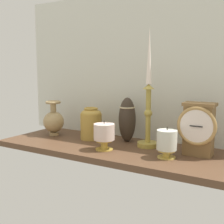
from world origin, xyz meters
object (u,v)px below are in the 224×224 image
object	(u,v)px
pillar_candle_near_clock	(104,134)
tall_ceramic_vase	(127,119)
mantel_clock	(198,128)
brass_vase_bulbous	(54,120)
brass_vase_jar	(91,123)
candlestick_tall_left	(148,106)
pillar_candle_front	(167,142)

from	to	relation	value
pillar_candle_near_clock	tall_ceramic_vase	world-z (taller)	tall_ceramic_vase
mantel_clock	tall_ceramic_vase	xyz separation A→B (cm)	(-31.90, 5.71, -0.36)
mantel_clock	tall_ceramic_vase	size ratio (longest dim) A/B	1.01
brass_vase_bulbous	brass_vase_jar	xyz separation A→B (cm)	(19.53, 2.94, 0.31)
brass_vase_bulbous	candlestick_tall_left	bearing A→B (deg)	4.57
mantel_clock	brass_vase_jar	bearing A→B (deg)	178.03
candlestick_tall_left	brass_vase_bulbous	bearing A→B (deg)	-175.43
mantel_clock	brass_vase_bulbous	world-z (taller)	mantel_clock
pillar_candle_front	pillar_candle_near_clock	distance (cm)	24.74
candlestick_tall_left	pillar_candle_front	bearing A→B (deg)	-41.78
candlestick_tall_left	tall_ceramic_vase	size ratio (longest dim) A/B	2.47
brass_vase_bulbous	tall_ceramic_vase	distance (cm)	36.39
brass_vase_bulbous	brass_vase_jar	distance (cm)	19.75
tall_ceramic_vase	mantel_clock	bearing A→B (deg)	-10.14
brass_vase_bulbous	tall_ceramic_vase	size ratio (longest dim) A/B	0.86
candlestick_tall_left	pillar_candle_front	world-z (taller)	candlestick_tall_left
pillar_candle_front	tall_ceramic_vase	distance (cm)	27.40
mantel_clock	pillar_candle_front	distance (cm)	12.83
pillar_candle_front	tall_ceramic_vase	size ratio (longest dim) A/B	0.58
pillar_candle_near_clock	tall_ceramic_vase	xyz separation A→B (cm)	(1.43, 16.32, 3.57)
brass_vase_jar	pillar_candle_front	distance (cm)	40.55
brass_vase_jar	pillar_candle_near_clock	distance (cm)	19.15
brass_vase_jar	candlestick_tall_left	bearing A→B (deg)	1.68
candlestick_tall_left	tall_ceramic_vase	bearing A→B (deg)	163.77
candlestick_tall_left	brass_vase_jar	size ratio (longest dim) A/B	3.32
pillar_candle_front	brass_vase_jar	bearing A→B (deg)	165.82
candlestick_tall_left	tall_ceramic_vase	xyz separation A→B (cm)	(-11.18, 3.26, -6.99)
candlestick_tall_left	pillar_candle_front	distance (cm)	19.58
candlestick_tall_left	pillar_candle_near_clock	distance (cm)	21.01
candlestick_tall_left	tall_ceramic_vase	world-z (taller)	candlestick_tall_left
pillar_candle_front	mantel_clock	bearing A→B (deg)	43.54
brass_vase_bulbous	brass_vase_jar	bearing A→B (deg)	8.55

